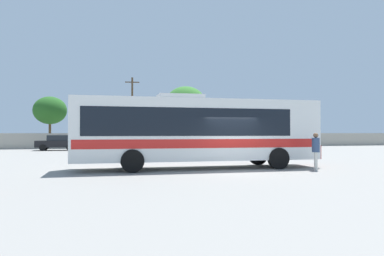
{
  "coord_description": "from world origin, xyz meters",
  "views": [
    {
      "loc": [
        -6.33,
        -15.83,
        1.77
      ],
      "look_at": [
        -1.29,
        2.69,
        2.02
      ],
      "focal_mm": 34.16,
      "sensor_mm": 36.0,
      "label": 1
    }
  ],
  "objects_px": {
    "attendant_by_bus_door": "(316,149)",
    "utility_pole_near": "(132,111)",
    "parked_car_leftmost_black": "(58,142)",
    "roadside_tree_midright": "(186,104)",
    "coach_bus_white_red": "(195,129)",
    "roadside_tree_midleft": "(107,117)",
    "parked_car_second_dark_blue": "(112,142)",
    "roadside_tree_left": "(50,110)"
  },
  "relations": [
    {
      "from": "roadside_tree_left",
      "to": "roadside_tree_midright",
      "type": "distance_m",
      "value": 17.54
    },
    {
      "from": "attendant_by_bus_door",
      "to": "utility_pole_near",
      "type": "height_order",
      "value": "utility_pole_near"
    },
    {
      "from": "parked_car_leftmost_black",
      "to": "roadside_tree_midleft",
      "type": "bearing_deg",
      "value": 56.62
    },
    {
      "from": "parked_car_leftmost_black",
      "to": "coach_bus_white_red",
      "type": "bearing_deg",
      "value": -69.09
    },
    {
      "from": "attendant_by_bus_door",
      "to": "roadside_tree_midleft",
      "type": "height_order",
      "value": "roadside_tree_midleft"
    },
    {
      "from": "parked_car_second_dark_blue",
      "to": "roadside_tree_midright",
      "type": "bearing_deg",
      "value": 39.79
    },
    {
      "from": "utility_pole_near",
      "to": "coach_bus_white_red",
      "type": "bearing_deg",
      "value": -89.86
    },
    {
      "from": "coach_bus_white_red",
      "to": "roadside_tree_midleft",
      "type": "bearing_deg",
      "value": 96.12
    },
    {
      "from": "parked_car_leftmost_black",
      "to": "roadside_tree_midright",
      "type": "relative_size",
      "value": 0.51
    },
    {
      "from": "parked_car_leftmost_black",
      "to": "roadside_tree_left",
      "type": "xyz_separation_m",
      "value": [
        -1.92,
        10.73,
        3.83
      ]
    },
    {
      "from": "parked_car_second_dark_blue",
      "to": "utility_pole_near",
      "type": "distance_m",
      "value": 9.08
    },
    {
      "from": "coach_bus_white_red",
      "to": "parked_car_second_dark_blue",
      "type": "relative_size",
      "value": 2.65
    },
    {
      "from": "attendant_by_bus_door",
      "to": "utility_pole_near",
      "type": "bearing_deg",
      "value": 99.47
    },
    {
      "from": "utility_pole_near",
      "to": "roadside_tree_midright",
      "type": "bearing_deg",
      "value": 5.27
    },
    {
      "from": "roadside_tree_midright",
      "to": "roadside_tree_left",
      "type": "bearing_deg",
      "value": 172.11
    },
    {
      "from": "coach_bus_white_red",
      "to": "roadside_tree_midleft",
      "type": "xyz_separation_m",
      "value": [
        -3.17,
        29.53,
        1.82
      ]
    },
    {
      "from": "roadside_tree_left",
      "to": "roadside_tree_midright",
      "type": "relative_size",
      "value": 0.8
    },
    {
      "from": "parked_car_leftmost_black",
      "to": "attendant_by_bus_door",
      "type": "bearing_deg",
      "value": -60.69
    },
    {
      "from": "attendant_by_bus_door",
      "to": "parked_car_leftmost_black",
      "type": "distance_m",
      "value": 27.64
    },
    {
      "from": "roadside_tree_midleft",
      "to": "roadside_tree_midright",
      "type": "height_order",
      "value": "roadside_tree_midright"
    },
    {
      "from": "attendant_by_bus_door",
      "to": "parked_car_second_dark_blue",
      "type": "xyz_separation_m",
      "value": [
        -8.17,
        24.04,
        -0.2
      ]
    },
    {
      "from": "roadside_tree_left",
      "to": "roadside_tree_midright",
      "type": "bearing_deg",
      "value": -7.89
    },
    {
      "from": "coach_bus_white_red",
      "to": "parked_car_leftmost_black",
      "type": "height_order",
      "value": "coach_bus_white_red"
    },
    {
      "from": "coach_bus_white_red",
      "to": "parked_car_leftmost_black",
      "type": "distance_m",
      "value": 23.29
    },
    {
      "from": "roadside_tree_midleft",
      "to": "roadside_tree_midright",
      "type": "distance_m",
      "value": 10.48
    },
    {
      "from": "roadside_tree_midleft",
      "to": "roadside_tree_midright",
      "type": "bearing_deg",
      "value": 2.97
    },
    {
      "from": "roadside_tree_midleft",
      "to": "utility_pole_near",
      "type": "bearing_deg",
      "value": -2.4
    },
    {
      "from": "roadside_tree_midright",
      "to": "parked_car_second_dark_blue",
      "type": "bearing_deg",
      "value": -140.21
    },
    {
      "from": "attendant_by_bus_door",
      "to": "utility_pole_near",
      "type": "relative_size",
      "value": 0.2
    },
    {
      "from": "attendant_by_bus_door",
      "to": "utility_pole_near",
      "type": "distance_m",
      "value": 32.41
    },
    {
      "from": "roadside_tree_left",
      "to": "roadside_tree_midleft",
      "type": "bearing_deg",
      "value": -22.61
    },
    {
      "from": "parked_car_leftmost_black",
      "to": "utility_pole_near",
      "type": "xyz_separation_m",
      "value": [
        8.23,
        7.67,
        3.8
      ]
    },
    {
      "from": "attendant_by_bus_door",
      "to": "roadside_tree_left",
      "type": "distance_m",
      "value": 38.28
    },
    {
      "from": "coach_bus_white_red",
      "to": "roadside_tree_midright",
      "type": "height_order",
      "value": "roadside_tree_midright"
    },
    {
      "from": "attendant_by_bus_door",
      "to": "parked_car_leftmost_black",
      "type": "bearing_deg",
      "value": 119.31
    },
    {
      "from": "utility_pole_near",
      "to": "roadside_tree_left",
      "type": "distance_m",
      "value": 10.6
    },
    {
      "from": "roadside_tree_left",
      "to": "roadside_tree_midleft",
      "type": "relative_size",
      "value": 1.2
    },
    {
      "from": "coach_bus_white_red",
      "to": "parked_car_leftmost_black",
      "type": "xyz_separation_m",
      "value": [
        -8.3,
        21.73,
        -1.13
      ]
    },
    {
      "from": "parked_car_second_dark_blue",
      "to": "utility_pole_near",
      "type": "xyz_separation_m",
      "value": [
        2.87,
        7.72,
        3.8
      ]
    },
    {
      "from": "parked_car_leftmost_black",
      "to": "roadside_tree_midright",
      "type": "bearing_deg",
      "value": 28.36
    },
    {
      "from": "parked_car_leftmost_black",
      "to": "roadside_tree_midright",
      "type": "xyz_separation_m",
      "value": [
        15.43,
        8.33,
        4.88
      ]
    },
    {
      "from": "coach_bus_white_red",
      "to": "utility_pole_near",
      "type": "distance_m",
      "value": 29.52
    }
  ]
}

